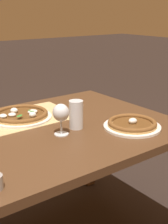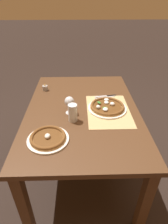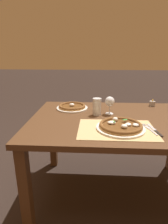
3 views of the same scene
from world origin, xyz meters
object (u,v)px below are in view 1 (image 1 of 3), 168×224
wine_glass (61,114)px  pint_glass (76,115)px  pizza_far (132,124)px  pizza_near (21,115)px

wine_glass → pint_glass: 0.12m
pizza_far → pint_glass: pint_glass is taller
pizza_near → wine_glass: wine_glass is taller
pizza_far → pint_glass: (0.23, -0.17, 0.05)m
pint_glass → pizza_far: bearing=143.9°
pizza_near → pint_glass: size_ratio=2.34×
pizza_near → wine_glass: 0.34m
pizza_near → pint_glass: pint_glass is taller
pizza_far → wine_glass: size_ratio=1.89×
pizza_near → pizza_far: size_ratio=1.16×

